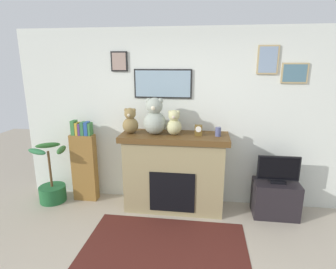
% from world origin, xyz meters
% --- Properties ---
extents(back_wall, '(5.20, 0.15, 2.60)m').
position_xyz_m(back_wall, '(0.00, 2.00, 1.31)').
color(back_wall, silver).
rests_on(back_wall, ground_plane).
extents(fireplace, '(1.52, 0.59, 1.13)m').
position_xyz_m(fireplace, '(-0.20, 1.67, 0.57)').
color(fireplace, '#908158').
rests_on(fireplace, ground_plane).
extents(bookshelf, '(0.37, 0.16, 1.28)m').
position_xyz_m(bookshelf, '(-1.61, 1.74, 0.59)').
color(bookshelf, brown).
rests_on(bookshelf, ground_plane).
extents(potted_plant, '(0.54, 0.54, 0.91)m').
position_xyz_m(potted_plant, '(-2.10, 1.60, 0.26)').
color(potted_plant, '#1E592D').
rests_on(potted_plant, ground_plane).
extents(tv_stand, '(0.61, 0.40, 0.50)m').
position_xyz_m(tv_stand, '(1.25, 1.64, 0.25)').
color(tv_stand, black).
rests_on(tv_stand, ground_plane).
extents(television, '(0.56, 0.14, 0.39)m').
position_xyz_m(television, '(1.25, 1.64, 0.68)').
color(television, black).
rests_on(television, tv_stand).
extents(area_rug, '(1.93, 1.19, 0.01)m').
position_xyz_m(area_rug, '(-0.20, 0.73, 0.00)').
color(area_rug, '#491D17').
rests_on(area_rug, ground_plane).
extents(candle_jar, '(0.08, 0.08, 0.13)m').
position_xyz_m(candle_jar, '(0.41, 1.65, 1.20)').
color(candle_jar, '#4C517A').
rests_on(candle_jar, fireplace).
extents(mantel_clock, '(0.10, 0.08, 0.15)m').
position_xyz_m(mantel_clock, '(0.14, 1.65, 1.21)').
color(mantel_clock, brown).
rests_on(mantel_clock, fireplace).
extents(teddy_bear_cream, '(0.23, 0.23, 0.36)m').
position_xyz_m(teddy_bear_cream, '(-0.83, 1.65, 1.30)').
color(teddy_bear_cream, olive).
rests_on(teddy_bear_cream, fireplace).
extents(teddy_bear_grey, '(0.32, 0.32, 0.52)m').
position_xyz_m(teddy_bear_grey, '(-0.47, 1.65, 1.37)').
color(teddy_bear_grey, '#959C8E').
rests_on(teddy_bear_grey, fireplace).
extents(teddy_bear_brown, '(0.22, 0.22, 0.35)m').
position_xyz_m(teddy_bear_brown, '(-0.20, 1.65, 1.29)').
color(teddy_bear_brown, '#BEB982').
rests_on(teddy_bear_brown, fireplace).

